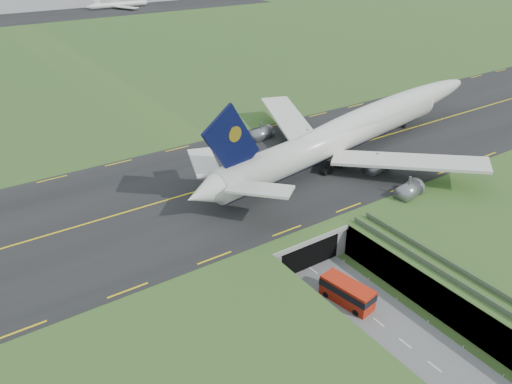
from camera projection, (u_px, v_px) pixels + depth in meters
ground at (341, 294)px, 78.95m from camera, size 900.00×900.00×0.00m
airfield_deck at (343, 279)px, 77.53m from camera, size 800.00×800.00×6.00m
trench_road at (376, 321)px, 73.40m from camera, size 12.00×75.00×0.20m
taxiway at (232, 181)px, 100.26m from camera, size 800.00×44.00×0.18m
tunnel_portal at (280, 229)px, 89.62m from camera, size 17.00×22.30×6.00m
guideway at (501, 310)px, 67.81m from camera, size 3.00×53.00×7.05m
jumbo_jet at (358, 128)px, 111.43m from camera, size 95.05×60.44×20.29m
shuttle_tram at (347, 293)px, 76.29m from camera, size 4.67×9.02×3.48m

